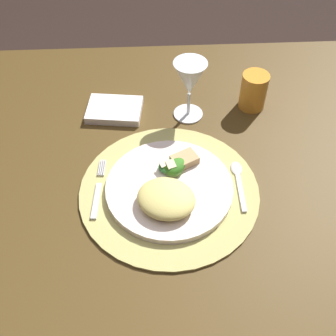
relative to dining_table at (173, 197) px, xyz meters
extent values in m
plane|color=black|center=(0.00, 0.00, -0.55)|extent=(6.00, 6.00, 0.00)
cube|color=#483415|center=(0.00, 0.00, 0.15)|extent=(1.19, 0.89, 0.02)
cylinder|color=#493719|center=(-0.51, 0.37, -0.20)|extent=(0.08, 0.08, 0.69)
cylinder|color=#4C3911|center=(0.51, 0.37, -0.20)|extent=(0.08, 0.08, 0.69)
cylinder|color=tan|center=(-0.02, -0.11, 0.17)|extent=(0.38, 0.38, 0.01)
cylinder|color=silver|center=(-0.02, -0.11, 0.18)|extent=(0.27, 0.27, 0.01)
ellipsoid|color=#D9C96B|center=(-0.02, -0.16, 0.20)|extent=(0.15, 0.14, 0.03)
ellipsoid|color=#496D2E|center=(-0.01, -0.07, 0.19)|extent=(0.06, 0.06, 0.02)
ellipsoid|color=#34721F|center=(0.00, -0.07, 0.20)|extent=(0.06, 0.06, 0.02)
ellipsoid|color=#386D12|center=(-0.01, -0.07, 0.19)|extent=(0.04, 0.03, 0.02)
ellipsoid|color=#377E37|center=(-0.02, -0.06, 0.19)|extent=(0.05, 0.04, 0.02)
ellipsoid|color=#497115|center=(-0.01, -0.06, 0.19)|extent=(0.04, 0.06, 0.02)
cube|color=beige|center=(-0.01, -0.07, 0.21)|extent=(0.02, 0.03, 0.00)
cube|color=beige|center=(-0.02, -0.06, 0.20)|extent=(0.03, 0.03, 0.01)
cube|color=tan|center=(0.02, -0.05, 0.19)|extent=(0.07, 0.06, 0.02)
cube|color=silver|center=(-0.17, -0.13, 0.17)|extent=(0.02, 0.09, 0.00)
cube|color=silver|center=(-0.17, -0.04, 0.17)|extent=(0.01, 0.05, 0.00)
cube|color=silver|center=(-0.16, -0.04, 0.17)|extent=(0.01, 0.05, 0.00)
cube|color=silver|center=(-0.16, -0.04, 0.17)|extent=(0.01, 0.05, 0.00)
cube|color=silver|center=(-0.16, -0.04, 0.17)|extent=(0.01, 0.05, 0.00)
cube|color=silver|center=(0.13, -0.12, 0.17)|extent=(0.01, 0.10, 0.00)
ellipsoid|color=silver|center=(0.13, -0.06, 0.17)|extent=(0.02, 0.04, 0.01)
cube|color=white|center=(-0.14, 0.15, 0.17)|extent=(0.15, 0.11, 0.02)
cylinder|color=silver|center=(0.04, 0.14, 0.16)|extent=(0.07, 0.07, 0.00)
cylinder|color=silver|center=(0.04, 0.14, 0.20)|extent=(0.01, 0.01, 0.06)
cone|color=silver|center=(0.04, 0.14, 0.27)|extent=(0.08, 0.08, 0.09)
cylinder|color=orange|center=(0.21, 0.16, 0.21)|extent=(0.07, 0.07, 0.09)
camera|label=1|loc=(-0.05, -0.67, 0.88)|focal=45.84mm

